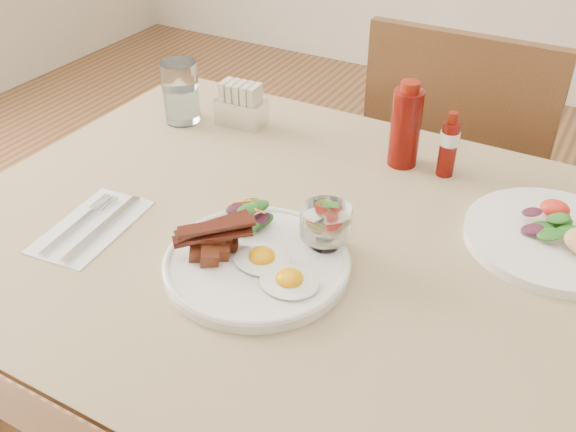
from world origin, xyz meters
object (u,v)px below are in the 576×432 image
main_plate (257,264)px  water_glass (181,96)px  hot_sauce_bottle (449,145)px  chair_far (456,179)px  fruit_cup (326,222)px  ketchup_bottle (406,127)px  table (348,291)px  second_plate (567,239)px  sugar_caddy (241,107)px

main_plate → water_glass: 0.53m
main_plate → hot_sauce_bottle: 0.44m
chair_far → main_plate: 0.82m
fruit_cup → ketchup_bottle: size_ratio=0.48×
fruit_cup → hot_sauce_bottle: 0.33m
table → second_plate: second_plate is taller
table → water_glass: water_glass is taller
hot_sauce_bottle → water_glass: size_ratio=0.96×
main_plate → table: bearing=47.9°
table → ketchup_bottle: ketchup_bottle is taller
hot_sauce_bottle → main_plate: bearing=-111.6°
second_plate → water_glass: size_ratio=2.23×
table → ketchup_bottle: size_ratio=8.06×
ketchup_bottle → sugar_caddy: ketchup_bottle is taller
chair_far → second_plate: 0.63m
fruit_cup → water_glass: (-0.47, 0.27, -0.00)m
table → main_plate: (-0.10, -0.11, 0.10)m
water_glass → fruit_cup: bearing=-29.6°
chair_far → hot_sauce_bottle: chair_far is taller
main_plate → hot_sauce_bottle: size_ratio=2.25×
main_plate → second_plate: second_plate is taller
ketchup_bottle → water_glass: ketchup_bottle is taller
chair_far → ketchup_bottle: bearing=-94.1°
main_plate → fruit_cup: fruit_cup is taller
ketchup_bottle → sugar_caddy: size_ratio=1.58×
main_plate → fruit_cup: size_ratio=3.51×
ketchup_bottle → fruit_cup: bearing=-90.6°
water_glass → chair_far: bearing=40.6°
sugar_caddy → table: bearing=-40.0°
ketchup_bottle → water_glass: (-0.47, -0.05, -0.02)m
table → main_plate: main_plate is taller
ketchup_bottle → water_glass: bearing=-173.5°
ketchup_bottle → sugar_caddy: 0.36m
table → sugar_caddy: bearing=143.8°
main_plate → second_plate: 0.48m
table → chair_far: size_ratio=1.43×
fruit_cup → sugar_caddy: bearing=138.4°
second_plate → sugar_caddy: sugar_caddy is taller
table → ketchup_bottle: (-0.03, 0.29, 0.17)m
second_plate → ketchup_bottle: size_ratio=1.74×
table → fruit_cup: 0.16m
main_plate → sugar_caddy: (-0.28, 0.39, 0.03)m
main_plate → water_glass: (-0.40, 0.35, 0.05)m
second_plate → ketchup_bottle: bearing=158.1°
ketchup_bottle → hot_sauce_bottle: size_ratio=1.33×
sugar_caddy → water_glass: size_ratio=0.81×
second_plate → hot_sauce_bottle: size_ratio=2.31×
table → ketchup_bottle: bearing=95.4°
table → fruit_cup: size_ratio=16.68×
hot_sauce_bottle → table: bearing=-101.0°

